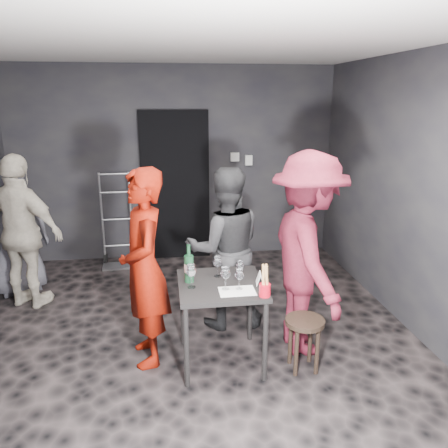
{
  "coord_description": "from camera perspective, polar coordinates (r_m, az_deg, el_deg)",
  "views": [
    {
      "loc": [
        -0.13,
        -3.67,
        2.26
      ],
      "look_at": [
        0.4,
        0.25,
        1.11
      ],
      "focal_mm": 35.0,
      "sensor_mm": 36.0,
      "label": 1
    }
  ],
  "objects": [
    {
      "name": "floor",
      "position": [
        4.32,
        -4.97,
        -15.46
      ],
      "size": [
        4.5,
        5.0,
        0.02
      ],
      "primitive_type": "cube",
      "color": "black",
      "rests_on": "ground"
    },
    {
      "name": "ceiling",
      "position": [
        3.7,
        -6.07,
        22.93
      ],
      "size": [
        4.5,
        5.0,
        0.02
      ],
      "primitive_type": "cube",
      "color": "silver",
      "rests_on": "ground"
    },
    {
      "name": "wall_back",
      "position": [
        6.24,
        -6.47,
        7.72
      ],
      "size": [
        4.5,
        0.04,
        2.7
      ],
      "primitive_type": "cube",
      "color": "black",
      "rests_on": "ground"
    },
    {
      "name": "wall_front",
      "position": [
        1.49,
        -1.0,
        -21.48
      ],
      "size": [
        4.5,
        0.04,
        2.7
      ],
      "primitive_type": "cube",
      "color": "black",
      "rests_on": "ground"
    },
    {
      "name": "wall_right",
      "position": [
        4.47,
        24.74,
        2.95
      ],
      "size": [
        0.04,
        5.0,
        2.7
      ],
      "primitive_type": "cube",
      "color": "black",
      "rests_on": "ground"
    },
    {
      "name": "doorway",
      "position": [
        6.23,
        -6.36,
        4.91
      ],
      "size": [
        0.95,
        0.1,
        2.1
      ],
      "primitive_type": "cube",
      "color": "black",
      "rests_on": "ground"
    },
    {
      "name": "wallbox_upper",
      "position": [
        6.25,
        1.41,
        8.76
      ],
      "size": [
        0.12,
        0.06,
        0.12
      ],
      "primitive_type": "cube",
      "color": "#B7B7B2",
      "rests_on": "wall_back"
    },
    {
      "name": "wallbox_lower",
      "position": [
        6.3,
        3.23,
        8.33
      ],
      "size": [
        0.1,
        0.06,
        0.14
      ],
      "primitive_type": "cube",
      "color": "#B7B7B2",
      "rests_on": "wall_back"
    },
    {
      "name": "hand_truck",
      "position": [
        6.25,
        -13.61,
        -3.21
      ],
      "size": [
        0.43,
        0.36,
        1.3
      ],
      "rotation": [
        0.0,
        0.0,
        0.06
      ],
      "color": "#B2B2B7",
      "rests_on": "floor"
    },
    {
      "name": "tasting_table",
      "position": [
        3.77,
        -0.39,
        -9.08
      ],
      "size": [
        0.72,
        0.72,
        0.75
      ],
      "rotation": [
        0.0,
        0.0,
        0.0
      ],
      "color": "black",
      "rests_on": "floor"
    },
    {
      "name": "stool",
      "position": [
        3.86,
        10.46,
        -13.46
      ],
      "size": [
        0.33,
        0.33,
        0.47
      ],
      "rotation": [
        0.0,
        0.0,
        -0.08
      ],
      "color": "black",
      "rests_on": "floor"
    },
    {
      "name": "server_red",
      "position": [
        3.75,
        -10.46,
        -3.89
      ],
      "size": [
        0.59,
        0.79,
        1.98
      ],
      "primitive_type": "imported",
      "rotation": [
        0.0,
        0.0,
        -1.4
      ],
      "color": "maroon",
      "rests_on": "floor"
    },
    {
      "name": "woman_black",
      "position": [
        4.32,
        0.16,
        -2.34
      ],
      "size": [
        0.87,
        0.5,
        1.77
      ],
      "primitive_type": "imported",
      "rotation": [
        0.0,
        0.0,
        3.17
      ],
      "color": "#28282A",
      "rests_on": "floor"
    },
    {
      "name": "man_maroon",
      "position": [
        3.88,
        10.97,
        -1.1
      ],
      "size": [
        0.74,
        1.48,
        2.25
      ],
      "primitive_type": "imported",
      "rotation": [
        0.0,
        0.0,
        1.62
      ],
      "color": "maroon",
      "rests_on": "floor"
    },
    {
      "name": "bystander_cream",
      "position": [
        5.17,
        -24.95,
        0.21
      ],
      "size": [
        1.26,
        0.99,
        1.94
      ],
      "primitive_type": "imported",
      "rotation": [
        0.0,
        0.0,
        2.69
      ],
      "color": "beige",
      "rests_on": "floor"
    },
    {
      "name": "bystander_grey",
      "position": [
        5.62,
        -25.87,
        0.11
      ],
      "size": [
        0.96,
        0.79,
        1.72
      ],
      "primitive_type": "imported",
      "rotation": [
        0.0,
        0.0,
        3.62
      ],
      "color": "#5B5A66",
      "rests_on": "floor"
    },
    {
      "name": "tasting_mat",
      "position": [
        3.58,
        1.71,
        -8.76
      ],
      "size": [
        0.29,
        0.19,
        0.0
      ],
      "primitive_type": "cube",
      "rotation": [
        0.0,
        0.0,
        -0.0
      ],
      "color": "white",
      "rests_on": "tasting_table"
    },
    {
      "name": "wine_glass_a",
      "position": [
        3.61,
        -4.29,
        -6.64
      ],
      "size": [
        0.11,
        0.11,
        0.22
      ],
      "primitive_type": null,
      "rotation": [
        0.0,
        0.0,
        0.3
      ],
      "color": "white",
      "rests_on": "tasting_table"
    },
    {
      "name": "wine_glass_b",
      "position": [
        3.76,
        -4.4,
        -5.98
      ],
      "size": [
        0.09,
        0.09,
        0.19
      ],
      "primitive_type": null,
      "rotation": [
        0.0,
        0.0,
        -0.36
      ],
      "color": "white",
      "rests_on": "tasting_table"
    },
    {
      "name": "wine_glass_c",
      "position": [
        3.82,
        -0.85,
        -5.44
      ],
      "size": [
        0.09,
        0.09,
        0.2
      ],
      "primitive_type": null,
      "rotation": [
        0.0,
        0.0,
        0.15
      ],
      "color": "white",
      "rests_on": "tasting_table"
    },
    {
      "name": "wine_glass_d",
      "position": [
        3.57,
        0.2,
        -6.96
      ],
      "size": [
        0.09,
        0.09,
        0.22
      ],
      "primitive_type": null,
      "rotation": [
        0.0,
        0.0,
        -0.07
      ],
      "color": "white",
      "rests_on": "tasting_table"
    },
    {
      "name": "wine_glass_e",
      "position": [
        3.58,
        2.01,
        -7.09
      ],
      "size": [
        0.09,
        0.09,
        0.19
      ],
      "primitive_type": null,
      "rotation": [
        0.0,
        0.0,
        0.24
      ],
      "color": "white",
      "rests_on": "tasting_table"
    },
    {
      "name": "wine_glass_f",
      "position": [
        3.77,
        2.1,
        -5.92
      ],
      "size": [
        0.09,
        0.09,
        0.18
      ],
      "primitive_type": null,
      "rotation": [
        0.0,
        0.0,
        0.36
      ],
      "color": "white",
      "rests_on": "tasting_table"
    },
    {
      "name": "wine_bottle",
      "position": [
        3.72,
        -4.59,
        -5.72
      ],
      "size": [
        0.08,
        0.08,
        0.33
      ],
      "rotation": [
        0.0,
        0.0,
        0.22
      ],
      "color": "#11321C",
      "rests_on": "tasting_table"
    },
    {
      "name": "breadstick_cup",
      "position": [
        3.46,
        5.38,
        -7.42
      ],
      "size": [
        0.09,
        0.09,
        0.28
      ],
      "rotation": [
        0.0,
        0.0,
        0.12
      ],
      "color": "#B50A1B",
      "rests_on": "tasting_table"
    },
    {
      "name": "reserved_card",
      "position": [
        3.71,
        4.52,
        -7.1
      ],
      "size": [
        0.1,
        0.14,
        0.1
      ],
      "primitive_type": null,
      "rotation": [
        0.0,
        0.0,
        -0.16
      ],
      "color": "white",
      "rests_on": "tasting_table"
    }
  ]
}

